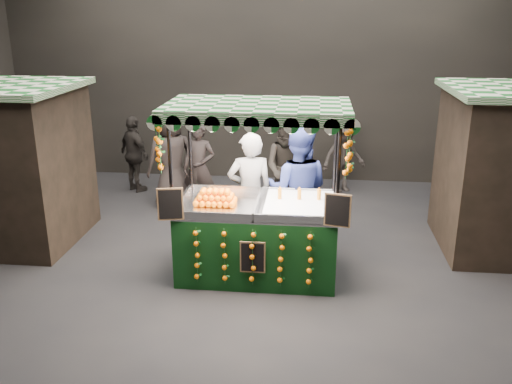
# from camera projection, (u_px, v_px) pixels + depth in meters

# --- Properties ---
(ground) EXTENTS (12.00, 12.00, 0.00)m
(ground) POSITION_uv_depth(u_px,v_px,m) (248.00, 277.00, 8.05)
(ground) COLOR black
(ground) RESTS_ON ground
(market_hall) EXTENTS (12.10, 10.10, 5.05)m
(market_hall) POSITION_uv_depth(u_px,v_px,m) (247.00, 36.00, 6.98)
(market_hall) COLOR black
(market_hall) RESTS_ON ground
(juice_stall) EXTENTS (2.59, 1.52, 2.51)m
(juice_stall) POSITION_uv_depth(u_px,v_px,m) (258.00, 225.00, 7.88)
(juice_stall) COLOR black
(juice_stall) RESTS_ON ground
(vendor_grey) EXTENTS (0.78, 0.59, 1.94)m
(vendor_grey) POSITION_uv_depth(u_px,v_px,m) (250.00, 193.00, 8.62)
(vendor_grey) COLOR gray
(vendor_grey) RESTS_ON ground
(vendor_blue) EXTENTS (1.07, 0.87, 2.05)m
(vendor_blue) POSITION_uv_depth(u_px,v_px,m) (298.00, 190.00, 8.60)
(vendor_blue) COLOR navy
(vendor_blue) RESTS_ON ground
(shopper_0) EXTENTS (0.69, 0.51, 1.74)m
(shopper_0) POSITION_uv_depth(u_px,v_px,m) (199.00, 168.00, 10.38)
(shopper_0) COLOR #2A2322
(shopper_0) RESTS_ON ground
(shopper_1) EXTENTS (0.98, 0.81, 1.88)m
(shopper_1) POSITION_uv_depth(u_px,v_px,m) (288.00, 169.00, 10.06)
(shopper_1) COLOR #272320
(shopper_1) RESTS_ON ground
(shopper_2) EXTENTS (0.97, 0.91, 1.61)m
(shopper_2) POSITION_uv_depth(u_px,v_px,m) (135.00, 154.00, 11.60)
(shopper_2) COLOR black
(shopper_2) RESTS_ON ground
(shopper_3) EXTENTS (1.14, 0.96, 1.53)m
(shopper_3) POSITION_uv_depth(u_px,v_px,m) (344.00, 156.00, 11.59)
(shopper_3) COLOR #2C2724
(shopper_3) RESTS_ON ground
(shopper_4) EXTENTS (1.12, 1.00, 1.93)m
(shopper_4) POSITION_uv_depth(u_px,v_px,m) (171.00, 159.00, 10.64)
(shopper_4) COLOR #2C2624
(shopper_4) RESTS_ON ground
(shopper_5) EXTENTS (1.13, 1.52, 1.59)m
(shopper_5) POSITION_uv_depth(u_px,v_px,m) (460.00, 165.00, 10.86)
(shopper_5) COLOR #2D2524
(shopper_5) RESTS_ON ground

